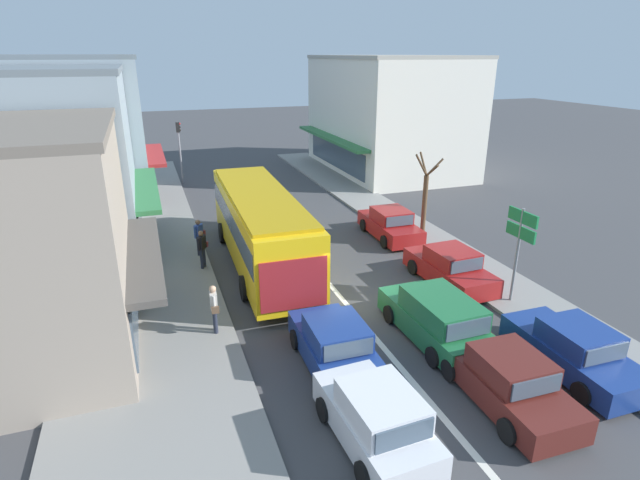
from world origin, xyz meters
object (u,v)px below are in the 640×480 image
object	(u,v)px
sedan_queue_far_back	(507,381)
pedestrian_far_walker	(202,247)
city_bus	(260,224)
traffic_light_downstreet	(179,142)
pedestrian_browsing_midblock	(199,235)
parked_sedan_kerb_second	(450,268)
street_tree_right	(425,197)
parked_sedan_kerb_third	(390,225)
pedestrian_with_handbag_near	(214,306)
hatchback_behind_bus_near	(376,419)
directional_road_sign	(520,233)
parked_sedan_kerb_front	(574,351)
sedan_queue_gap_filler	(336,347)
wagon_behind_bus_mid	(437,319)

from	to	relation	value
sedan_queue_far_back	pedestrian_far_walker	distance (m)	12.88
city_bus	traffic_light_downstreet	size ratio (longest dim) A/B	2.60
sedan_queue_far_back	pedestrian_browsing_midblock	distance (m)	14.19
parked_sedan_kerb_second	street_tree_right	size ratio (longest dim) A/B	1.04
sedan_queue_far_back	parked_sedan_kerb_third	xyz separation A→B (m)	(2.85, 12.23, 0.00)
traffic_light_downstreet	pedestrian_with_handbag_near	world-z (taller)	traffic_light_downstreet
hatchback_behind_bus_near	pedestrian_browsing_midblock	world-z (taller)	pedestrian_browsing_midblock
city_bus	directional_road_sign	bearing A→B (deg)	-39.38
city_bus	sedan_queue_far_back	world-z (taller)	city_bus
traffic_light_downstreet	directional_road_sign	world-z (taller)	traffic_light_downstreet
city_bus	parked_sedan_kerb_second	xyz separation A→B (m)	(6.59, -4.20, -1.22)
parked_sedan_kerb_front	pedestrian_browsing_midblock	xyz separation A→B (m)	(-9.01, 12.20, 0.40)
sedan_queue_gap_filler	pedestrian_browsing_midblock	size ratio (longest dim) A/B	2.60
sedan_queue_gap_filler	hatchback_behind_bus_near	bearing A→B (deg)	-94.08
sedan_queue_gap_filler	traffic_light_downstreet	world-z (taller)	traffic_light_downstreet
parked_sedan_kerb_front	traffic_light_downstreet	bearing A→B (deg)	107.71
sedan_queue_gap_filler	directional_road_sign	distance (m)	7.89
city_bus	pedestrian_with_handbag_near	bearing A→B (deg)	-118.02
street_tree_right	parked_sedan_kerb_third	bearing A→B (deg)	175.75
sedan_queue_gap_filler	sedan_queue_far_back	size ratio (longest dim) A/B	1.00
sedan_queue_far_back	traffic_light_downstreet	bearing A→B (deg)	102.07
sedan_queue_gap_filler	pedestrian_far_walker	size ratio (longest dim) A/B	2.60
parked_sedan_kerb_front	pedestrian_with_handbag_near	bearing A→B (deg)	150.40
sedan_queue_far_back	pedestrian_far_walker	bearing A→B (deg)	119.54
directional_road_sign	pedestrian_with_handbag_near	xyz separation A→B (m)	(-10.49, 1.30, -1.64)
sedan_queue_gap_filler	parked_sedan_kerb_front	bearing A→B (deg)	-21.14
city_bus	parked_sedan_kerb_third	xyz separation A→B (m)	(6.77, 1.33, -1.22)
sedan_queue_far_back	pedestrian_with_handbag_near	world-z (taller)	pedestrian_with_handbag_near
traffic_light_downstreet	pedestrian_browsing_midblock	world-z (taller)	traffic_light_downstreet
parked_sedan_kerb_second	wagon_behind_bus_mid	bearing A→B (deg)	-128.40
street_tree_right	pedestrian_browsing_midblock	size ratio (longest dim) A/B	2.52
city_bus	pedestrian_browsing_midblock	size ratio (longest dim) A/B	6.70
wagon_behind_bus_mid	parked_sedan_kerb_second	size ratio (longest dim) A/B	1.06
parked_sedan_kerb_second	pedestrian_far_walker	xyz separation A→B (m)	(-9.02, 4.50, 0.40)
hatchback_behind_bus_near	parked_sedan_kerb_third	size ratio (longest dim) A/B	0.89
sedan_queue_gap_filler	parked_sedan_kerb_third	size ratio (longest dim) A/B	1.00
traffic_light_downstreet	pedestrian_browsing_midblock	distance (m)	14.63
directional_road_sign	sedan_queue_gap_filler	bearing A→B (deg)	-168.17
hatchback_behind_bus_near	sedan_queue_gap_filler	distance (m)	3.19
pedestrian_browsing_midblock	sedan_queue_far_back	bearing A→B (deg)	-63.63
wagon_behind_bus_mid	parked_sedan_kerb_front	bearing A→B (deg)	-44.77
street_tree_right	pedestrian_far_walker	world-z (taller)	street_tree_right
sedan_queue_gap_filler	parked_sedan_kerb_second	bearing A→B (deg)	30.93
parked_sedan_kerb_front	city_bus	bearing A→B (deg)	122.54
parked_sedan_kerb_front	pedestrian_with_handbag_near	world-z (taller)	pedestrian_with_handbag_near
parked_sedan_kerb_second	pedestrian_with_handbag_near	world-z (taller)	pedestrian_with_handbag_near
parked_sedan_kerb_third	pedestrian_far_walker	size ratio (longest dim) A/B	2.60
traffic_light_downstreet	parked_sedan_kerb_third	bearing A→B (deg)	-59.94
sedan_queue_gap_filler	pedestrian_far_walker	world-z (taller)	pedestrian_far_walker
sedan_queue_gap_filler	wagon_behind_bus_mid	world-z (taller)	wagon_behind_bus_mid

